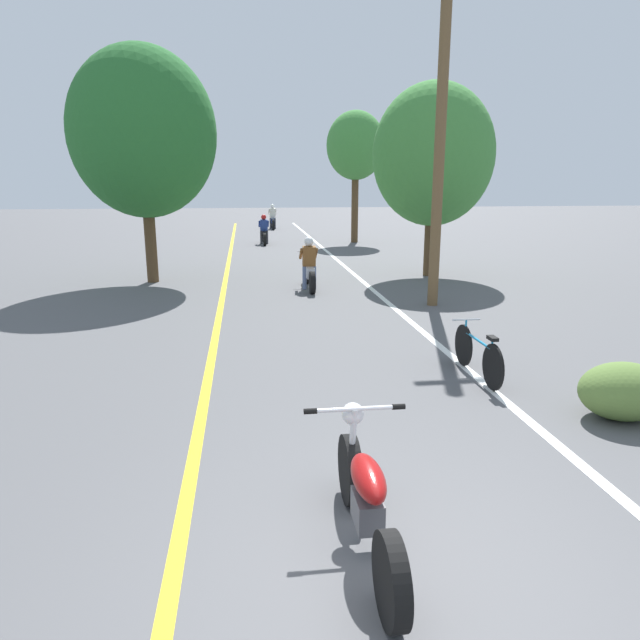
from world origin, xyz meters
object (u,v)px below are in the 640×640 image
(roadside_tree_left, at_px, (143,133))
(motorcycle_foreground, at_px, (366,499))
(motorcycle_rider_lead, at_px, (309,269))
(motorcycle_rider_far, at_px, (273,220))
(utility_pole, at_px, (440,139))
(roadside_tree_right_near, at_px, (433,155))
(roadside_tree_right_far, at_px, (356,146))
(bicycle_parked, at_px, (478,354))
(motorcycle_rider_mid, at_px, (264,233))

(roadside_tree_left, xyz_separation_m, motorcycle_foreground, (3.53, -12.85, -3.66))
(motorcycle_rider_lead, relative_size, motorcycle_rider_far, 0.97)
(utility_pole, height_order, motorcycle_foreground, utility_pole)
(roadside_tree_left, distance_m, motorcycle_rider_far, 19.15)
(roadside_tree_right_near, distance_m, roadside_tree_right_far, 9.98)
(roadside_tree_left, bearing_deg, utility_pole, -30.45)
(motorcycle_rider_far, bearing_deg, motorcycle_foreground, -91.54)
(motorcycle_foreground, relative_size, motorcycle_rider_lead, 1.02)
(roadside_tree_left, xyz_separation_m, bicycle_parked, (6.01, -9.06, -3.74))
(roadside_tree_right_far, height_order, motorcycle_rider_lead, roadside_tree_right_far)
(bicycle_parked, bearing_deg, utility_pole, 78.99)
(bicycle_parked, bearing_deg, motorcycle_rider_far, 93.44)
(motorcycle_rider_far, bearing_deg, roadside_tree_right_far, -67.37)
(motorcycle_foreground, height_order, motorcycle_rider_far, motorcycle_rider_far)
(utility_pole, height_order, roadside_tree_right_near, utility_pole)
(motorcycle_rider_mid, bearing_deg, roadside_tree_right_far, 2.46)
(roadside_tree_right_near, distance_m, motorcycle_foreground, 14.11)
(motorcycle_rider_mid, bearing_deg, motorcycle_rider_far, 84.46)
(roadside_tree_right_far, bearing_deg, motorcycle_rider_lead, -106.59)
(roadside_tree_left, bearing_deg, roadside_tree_right_far, 52.04)
(motorcycle_foreground, bearing_deg, roadside_tree_right_near, 70.03)
(roadside_tree_right_near, bearing_deg, utility_pole, -106.67)
(roadside_tree_right_far, bearing_deg, motorcycle_rider_far, 112.63)
(roadside_tree_left, distance_m, motorcycle_rider_mid, 11.05)
(roadside_tree_right_near, bearing_deg, bicycle_parked, -103.64)
(motorcycle_foreground, bearing_deg, bicycle_parked, 56.77)
(motorcycle_foreground, xyz_separation_m, motorcycle_rider_far, (0.84, 31.16, 0.12))
(motorcycle_foreground, bearing_deg, roadside_tree_right_far, 79.37)
(roadside_tree_left, distance_m, motorcycle_rider_lead, 5.85)
(roadside_tree_right_near, bearing_deg, roadside_tree_left, -179.42)
(motorcycle_foreground, height_order, motorcycle_rider_lead, motorcycle_rider_lead)
(roadside_tree_right_near, height_order, roadside_tree_right_far, roadside_tree_right_far)
(utility_pole, height_order, motorcycle_rider_lead, utility_pole)
(motorcycle_rider_far, bearing_deg, roadside_tree_left, -103.41)
(roadside_tree_right_far, height_order, motorcycle_rider_mid, roadside_tree_right_far)
(motorcycle_rider_lead, distance_m, motorcycle_rider_far, 19.97)
(roadside_tree_left, height_order, motorcycle_rider_far, roadside_tree_left)
(motorcycle_rider_mid, relative_size, bicycle_parked, 1.21)
(roadside_tree_right_far, xyz_separation_m, roadside_tree_left, (-7.82, -10.02, -0.27))
(motorcycle_foreground, bearing_deg, motorcycle_rider_lead, 85.85)
(roadside_tree_left, height_order, motorcycle_foreground, roadside_tree_left)
(utility_pole, bearing_deg, motorcycle_foreground, -111.51)
(utility_pole, relative_size, bicycle_parked, 4.17)
(motorcycle_rider_lead, bearing_deg, utility_pole, -42.90)
(motorcycle_foreground, distance_m, motorcycle_rider_lead, 11.22)
(motorcycle_rider_mid, bearing_deg, roadside_tree_left, -109.80)
(roadside_tree_right_far, bearing_deg, roadside_tree_right_near, -87.65)
(roadside_tree_right_far, relative_size, motorcycle_foreground, 2.84)
(roadside_tree_right_far, relative_size, motorcycle_rider_mid, 2.82)
(roadside_tree_left, bearing_deg, motorcycle_rider_far, 76.59)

